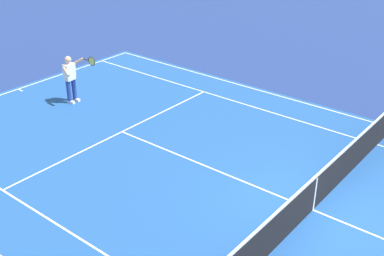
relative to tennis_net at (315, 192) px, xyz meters
name	(u,v)px	position (x,y,z in m)	size (l,w,h in m)	color
ground_plane	(312,210)	(0.00, 0.00, -0.49)	(60.00, 60.00, 0.00)	navy
court_slab	(312,210)	(0.00, 0.00, -0.49)	(24.20, 11.40, 0.00)	#1E4C93
court_line_markings	(312,210)	(0.00, 0.00, -0.49)	(23.85, 11.05, 0.01)	white
tennis_net	(315,192)	(0.00, 0.00, 0.00)	(0.10, 11.70, 1.08)	#2D2D33
tennis_player_near	(71,77)	(9.38, -0.55, 0.44)	(1.05, 0.78, 1.70)	navy
tennis_ball	(352,151)	(0.39, -3.24, -0.46)	(0.07, 0.07, 0.07)	#CCE01E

